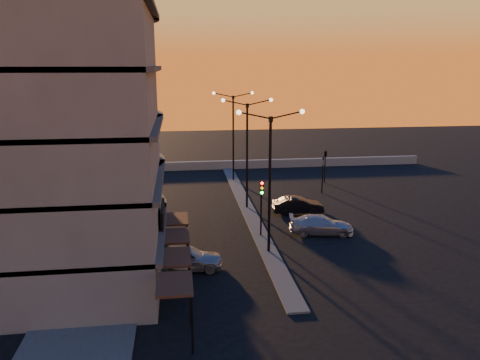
% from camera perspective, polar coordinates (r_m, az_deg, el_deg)
% --- Properties ---
extents(ground, '(120.00, 120.00, 0.00)m').
position_cam_1_polar(ground, '(31.64, 3.50, -8.82)').
color(ground, black).
rests_on(ground, ground).
extents(sidewalk_west, '(5.00, 40.00, 0.12)m').
position_cam_1_polar(sidewalk_west, '(35.14, -14.99, -6.82)').
color(sidewalk_west, '#494846').
rests_on(sidewalk_west, ground).
extents(median, '(1.20, 36.00, 0.12)m').
position_cam_1_polar(median, '(40.89, 0.84, -3.38)').
color(median, '#494846').
rests_on(median, ground).
extents(parapet, '(44.00, 0.50, 1.00)m').
position_cam_1_polar(parapet, '(56.39, 0.49, 1.93)').
color(parapet, gray).
rests_on(parapet, ground).
extents(building, '(14.35, 17.08, 25.00)m').
position_cam_1_polar(building, '(29.82, -24.24, 12.14)').
color(building, slate).
rests_on(building, ground).
extents(streetlamp_near, '(4.32, 0.32, 9.51)m').
position_cam_1_polar(streetlamp_near, '(29.93, 3.66, 1.10)').
color(streetlamp_near, black).
rests_on(streetlamp_near, ground).
extents(streetlamp_mid, '(4.32, 0.32, 9.51)m').
position_cam_1_polar(streetlamp_mid, '(39.60, 0.87, 4.29)').
color(streetlamp_mid, black).
rests_on(streetlamp_mid, ground).
extents(streetlamp_far, '(4.32, 0.32, 9.51)m').
position_cam_1_polar(streetlamp_far, '(49.40, -0.83, 6.21)').
color(streetlamp_far, black).
rests_on(streetlamp_far, ground).
extents(traffic_light_main, '(0.28, 0.44, 4.25)m').
position_cam_1_polar(traffic_light_main, '(33.34, 2.64, -2.35)').
color(traffic_light_main, black).
rests_on(traffic_light_main, ground).
extents(signal_east_a, '(0.13, 0.16, 3.60)m').
position_cam_1_polar(signal_east_a, '(45.94, 10.04, 0.76)').
color(signal_east_a, black).
rests_on(signal_east_a, ground).
extents(signal_east_b, '(0.42, 1.99, 3.60)m').
position_cam_1_polar(signal_east_b, '(49.88, 10.37, 3.16)').
color(signal_east_b, black).
rests_on(signal_east_b, ground).
extents(car_hatchback, '(4.59, 2.11, 1.52)m').
position_cam_1_polar(car_hatchback, '(29.06, -6.60, -9.39)').
color(car_hatchback, '#A0A2A7').
rests_on(car_hatchback, ground).
extents(car_sedan, '(4.35, 1.75, 1.41)m').
position_cam_1_polar(car_sedan, '(39.65, 7.07, -3.07)').
color(car_sedan, black).
rests_on(car_sedan, ground).
extents(car_wagon, '(4.99, 2.71, 1.37)m').
position_cam_1_polar(car_wagon, '(35.25, 9.87, -5.39)').
color(car_wagon, '#ADAEB5').
rests_on(car_wagon, ground).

